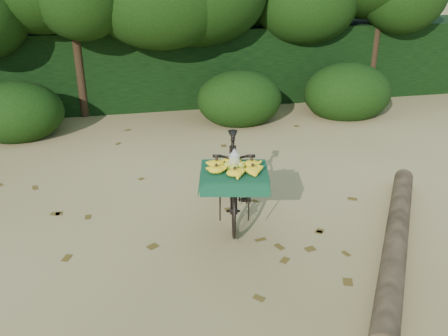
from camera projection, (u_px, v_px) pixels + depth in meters
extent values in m
plane|color=tan|center=(209.00, 229.00, 6.21)|extent=(80.00, 80.00, 0.00)
imported|color=black|center=(233.00, 178.00, 6.35)|extent=(0.91, 1.92, 1.11)
cube|color=black|center=(234.00, 172.00, 5.66)|extent=(0.50, 0.56, 0.03)
cube|color=#134A2F|center=(234.00, 170.00, 5.66)|extent=(0.92, 0.82, 0.01)
ellipsoid|color=#AAAB29|center=(241.00, 166.00, 5.63)|extent=(0.11, 0.09, 0.12)
ellipsoid|color=#AAAB29|center=(234.00, 164.00, 5.69)|extent=(0.11, 0.09, 0.12)
ellipsoid|color=#AAAB29|center=(228.00, 166.00, 5.63)|extent=(0.11, 0.09, 0.12)
ellipsoid|color=#AAAB29|center=(234.00, 168.00, 5.57)|extent=(0.11, 0.09, 0.12)
cylinder|color=#EAE5C6|center=(234.00, 162.00, 5.62)|extent=(0.13, 0.13, 0.17)
cylinder|color=brown|center=(396.00, 238.00, 5.76)|extent=(2.36, 3.28, 0.27)
cube|color=black|center=(159.00, 65.00, 11.47)|extent=(26.00, 1.80, 1.80)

